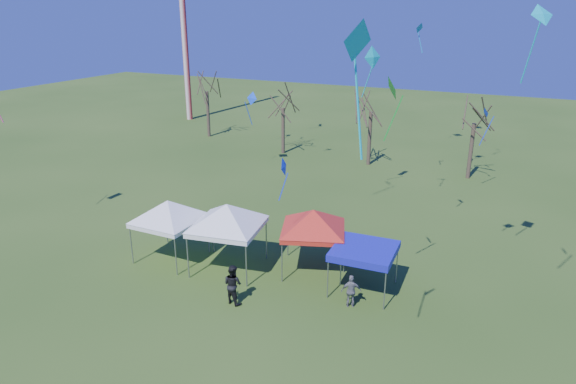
% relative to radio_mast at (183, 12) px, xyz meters
% --- Properties ---
extents(ground, '(140.00, 140.00, 0.00)m').
position_rel_radio_mast_xyz_m(ground, '(28.00, -34.00, -12.50)').
color(ground, '#2F4C18').
rests_on(ground, ground).
extents(radio_mast, '(0.70, 0.70, 25.00)m').
position_rel_radio_mast_xyz_m(radio_mast, '(0.00, 0.00, 0.00)').
color(radio_mast, silver).
rests_on(radio_mast, ground).
extents(tree_0, '(3.83, 3.83, 8.44)m').
position_rel_radio_mast_xyz_m(tree_0, '(7.15, -6.62, -6.01)').
color(tree_0, '#3D2D21').
rests_on(tree_0, ground).
extents(tree_1, '(3.42, 3.42, 7.54)m').
position_rel_radio_mast_xyz_m(tree_1, '(17.23, -9.35, -6.71)').
color(tree_1, '#3D2D21').
rests_on(tree_1, ground).
extents(tree_2, '(3.71, 3.71, 8.18)m').
position_rel_radio_mast_xyz_m(tree_2, '(25.63, -9.62, -6.21)').
color(tree_2, '#3D2D21').
rests_on(tree_2, ground).
extents(tree_3, '(3.59, 3.59, 7.91)m').
position_rel_radio_mast_xyz_m(tree_3, '(34.03, -9.96, -6.42)').
color(tree_3, '#3D2D21').
rests_on(tree_3, ground).
extents(tent_white_west, '(4.41, 4.41, 3.89)m').
position_rel_radio_mast_xyz_m(tent_white_west, '(21.01, -31.52, -9.36)').
color(tent_white_west, gray).
rests_on(tent_white_west, ground).
extents(tent_white_mid, '(4.67, 4.67, 4.17)m').
position_rel_radio_mast_xyz_m(tent_white_mid, '(24.46, -31.19, -9.14)').
color(tent_white_mid, gray).
rests_on(tent_white_mid, ground).
extents(tent_red, '(4.16, 4.16, 3.88)m').
position_rel_radio_mast_xyz_m(tent_red, '(28.51, -29.48, -9.37)').
color(tent_red, gray).
rests_on(tent_red, ground).
extents(tent_blue, '(3.00, 3.00, 2.27)m').
position_rel_radio_mast_xyz_m(tent_blue, '(31.51, -30.40, -10.41)').
color(tent_blue, gray).
rests_on(tent_blue, ground).
extents(person_grey, '(1.00, 0.71, 1.58)m').
position_rel_radio_mast_xyz_m(person_grey, '(31.45, -32.04, -11.71)').
color(person_grey, slate).
rests_on(person_grey, ground).
extents(person_dark, '(1.07, 0.91, 1.92)m').
position_rel_radio_mast_xyz_m(person_dark, '(26.40, -34.03, -11.54)').
color(person_dark, black).
rests_on(person_dark, ground).
extents(kite_27, '(0.94, 1.16, 2.64)m').
position_rel_radio_mast_xyz_m(kite_27, '(32.51, -31.14, -2.62)').
color(kite_27, green).
rests_on(kite_27, ground).
extents(kite_1, '(0.48, 0.93, 2.09)m').
position_rel_radio_mast_xyz_m(kite_1, '(27.70, -31.19, -6.54)').
color(kite_1, '#1633F2').
rests_on(kite_1, ground).
extents(kite_22, '(0.89, 0.98, 2.67)m').
position_rel_radio_mast_xyz_m(kite_22, '(35.03, -13.32, -6.62)').
color(kite_22, blue).
rests_on(kite_22, ground).
extents(kite_13, '(1.18, 0.85, 2.88)m').
position_rel_radio_mast_xyz_m(kite_13, '(17.06, -14.99, -6.54)').
color(kite_13, blue).
rests_on(kite_13, ground).
extents(kite_19, '(0.65, 0.82, 2.02)m').
position_rel_radio_mast_xyz_m(kite_19, '(30.23, -15.28, -0.87)').
color(kite_19, '#1582DF').
rests_on(kite_19, ground).
extents(kite_5, '(0.75, 1.18, 3.64)m').
position_rel_radio_mast_xyz_m(kite_5, '(33.40, -39.01, -0.39)').
color(kite_5, '#0DBCD1').
rests_on(kite_5, ground).
extents(kite_11, '(1.07, 1.47, 3.30)m').
position_rel_radio_mast_xyz_m(kite_11, '(28.16, -18.86, -2.55)').
color(kite_11, '#0DC6D0').
rests_on(kite_11, ground).
extents(kite_17, '(1.25, 1.22, 3.13)m').
position_rel_radio_mast_xyz_m(kite_17, '(37.54, -28.41, 0.15)').
color(kite_17, '#0DADC5').
rests_on(kite_17, ground).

